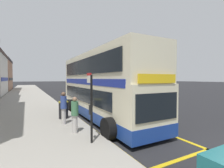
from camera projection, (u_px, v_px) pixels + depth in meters
ground_plane at (64, 91)px, 33.79m from camera, size 260.00×260.00×0.00m
pavement_near at (27, 93)px, 30.50m from camera, size 6.00×76.00×0.14m
double_decker_bus at (101, 88)px, 11.22m from camera, size 3.17×11.07×4.40m
bus_bay_markings at (100, 117)px, 11.52m from camera, size 3.15×13.93×0.01m
bus_stop_sign at (91, 102)px, 6.49m from camera, size 0.09×0.51×2.80m
parked_car_white_across at (107, 92)px, 22.35m from camera, size 2.09×4.20×1.62m
parked_car_grey_distant at (86, 87)px, 35.23m from camera, size 2.09×4.20×1.62m
pedestrian_waiting_near_sign at (75, 113)px, 7.66m from camera, size 0.34×0.34×1.72m
pedestrian_further_back at (64, 106)px, 9.11m from camera, size 0.34×0.34×1.83m
litter_bin at (63, 110)px, 10.42m from camera, size 0.61×0.61×1.11m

